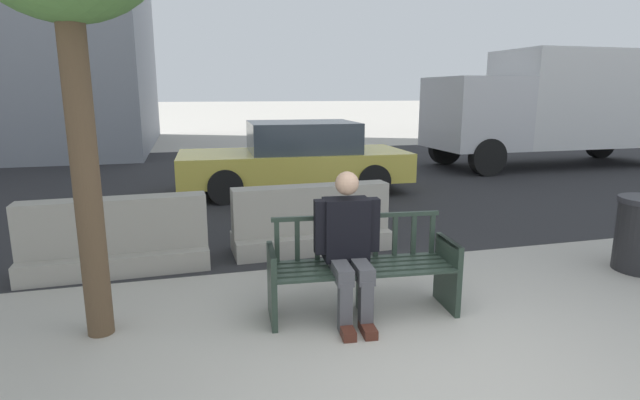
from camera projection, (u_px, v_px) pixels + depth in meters
ground_plane at (447, 394)px, 3.36m from camera, size 200.00×200.00×0.00m
street_asphalt at (261, 179)px, 11.57m from camera, size 120.00×12.00×0.01m
street_bench at (362, 271)px, 4.53m from camera, size 1.73×0.67×0.88m
seated_person at (348, 243)px, 4.39m from camera, size 0.59×0.75×1.31m
jersey_barrier_centre at (311, 224)px, 6.37m from camera, size 2.02×0.74×0.84m
jersey_barrier_left at (116, 242)px, 5.62m from camera, size 2.02×0.76×0.84m
car_taxi_near at (296, 158)px, 10.02m from camera, size 4.57×2.15×1.41m
delivery_truck at (561, 103)px, 13.38m from camera, size 6.81×2.35×3.05m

